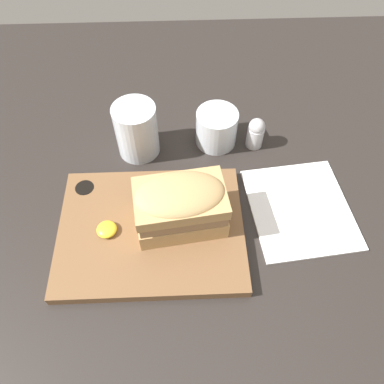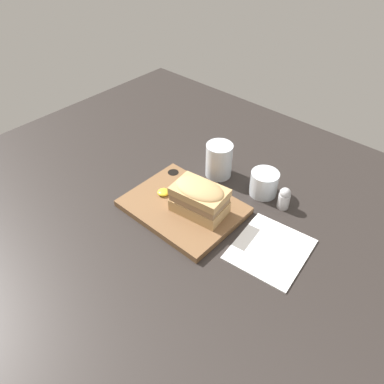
# 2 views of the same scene
# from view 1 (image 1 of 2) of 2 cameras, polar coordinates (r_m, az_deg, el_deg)

# --- Properties ---
(dining_table) EXTENTS (1.44, 1.28, 0.02)m
(dining_table) POSITION_cam_1_polar(r_m,az_deg,el_deg) (0.63, -7.58, -7.06)
(dining_table) COLOR #282321
(dining_table) RESTS_ON ground
(serving_board) EXTENTS (0.30, 0.23, 0.02)m
(serving_board) POSITION_cam_1_polar(r_m,az_deg,el_deg) (0.62, -6.28, -5.70)
(serving_board) COLOR brown
(serving_board) RESTS_ON dining_table
(sandwich) EXTENTS (0.15, 0.10, 0.09)m
(sandwich) POSITION_cam_1_polar(r_m,az_deg,el_deg) (0.57, -1.78, -1.89)
(sandwich) COLOR tan
(sandwich) RESTS_ON serving_board
(mustard_dollop) EXTENTS (0.03, 0.03, 0.01)m
(mustard_dollop) POSITION_cam_1_polar(r_m,az_deg,el_deg) (0.61, -12.84, -5.33)
(mustard_dollop) COLOR yellow
(mustard_dollop) RESTS_ON serving_board
(water_glass) EXTENTS (0.08, 0.08, 0.10)m
(water_glass) POSITION_cam_1_polar(r_m,az_deg,el_deg) (0.70, -8.37, 8.90)
(water_glass) COLOR silver
(water_glass) RESTS_ON dining_table
(wine_glass) EXTENTS (0.08, 0.08, 0.07)m
(wine_glass) POSITION_cam_1_polar(r_m,az_deg,el_deg) (0.72, 3.74, 9.50)
(wine_glass) COLOR silver
(wine_glass) RESTS_ON dining_table
(napkin) EXTENTS (0.19, 0.20, 0.00)m
(napkin) POSITION_cam_1_polar(r_m,az_deg,el_deg) (0.67, 16.11, -2.40)
(napkin) COLOR white
(napkin) RESTS_ON dining_table
(salt_shaker) EXTENTS (0.03, 0.03, 0.06)m
(salt_shaker) POSITION_cam_1_polar(r_m,az_deg,el_deg) (0.73, 9.68, 8.89)
(salt_shaker) COLOR silver
(salt_shaker) RESTS_ON dining_table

